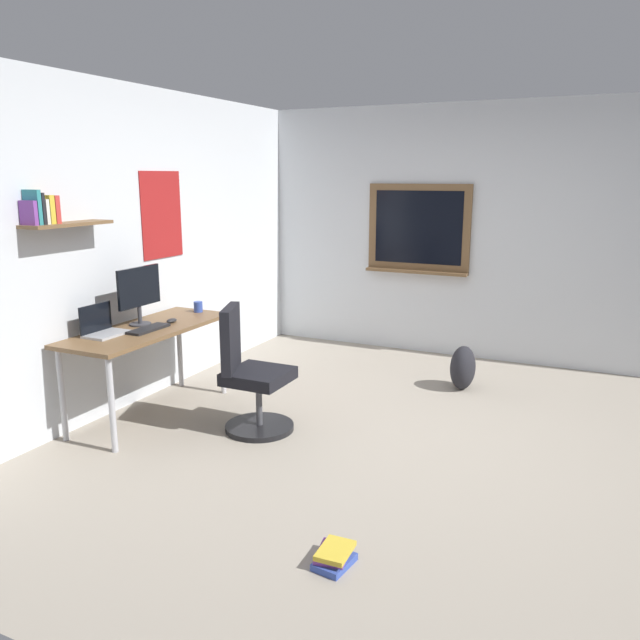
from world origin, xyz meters
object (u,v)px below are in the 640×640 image
at_px(laptop, 102,328).
at_px(book_stack_on_floor, 334,556).
at_px(keyboard, 149,329).
at_px(computer_mouse, 172,321).
at_px(desk, 148,336).
at_px(coffee_mug, 198,307).
at_px(office_chair, 250,378).
at_px(backpack, 463,368).
at_px(monitor_primary, 139,292).

relative_size(laptop, book_stack_on_floor, 1.22).
xyz_separation_m(keyboard, computer_mouse, (0.28, 0.00, 0.01)).
height_order(keyboard, computer_mouse, computer_mouse).
height_order(desk, coffee_mug, coffee_mug).
height_order(office_chair, backpack, office_chair).
bearing_deg(laptop, coffee_mug, -9.68).
bearing_deg(coffee_mug, laptop, 170.32).
height_order(desk, backpack, desk).
height_order(office_chair, laptop, laptop).
height_order(desk, book_stack_on_floor, desk).
relative_size(office_chair, monitor_primary, 2.05).
relative_size(monitor_primary, book_stack_on_floor, 1.82).
bearing_deg(desk, monitor_primary, 68.56).
relative_size(monitor_primary, computer_mouse, 4.46).
bearing_deg(desk, keyboard, -135.20).
bearing_deg(monitor_primary, coffee_mug, -11.03).
bearing_deg(desk, book_stack_on_floor, -119.43).
xyz_separation_m(monitor_primary, computer_mouse, (0.17, -0.17, -0.25)).
height_order(coffee_mug, backpack, coffee_mug).
height_order(desk, laptop, laptop).
bearing_deg(book_stack_on_floor, laptop, 68.98).
bearing_deg(backpack, book_stack_on_floor, -179.52).
height_order(office_chair, coffee_mug, office_chair).
bearing_deg(monitor_primary, book_stack_on_floor, -119.11).
bearing_deg(backpack, computer_mouse, 125.82).
xyz_separation_m(desk, coffee_mug, (0.64, -0.02, 0.12)).
distance_m(desk, book_stack_on_floor, 2.53).
relative_size(laptop, coffee_mug, 3.37).
bearing_deg(coffee_mug, office_chair, -123.18).
bearing_deg(computer_mouse, backpack, -54.18).
xyz_separation_m(office_chair, monitor_primary, (-0.04, 0.98, 0.59)).
distance_m(office_chair, keyboard, 0.89).
distance_m(monitor_primary, keyboard, 0.33).
bearing_deg(coffee_mug, backpack, -63.45).
bearing_deg(monitor_primary, backpack, -53.35).
distance_m(desk, office_chair, 0.92).
xyz_separation_m(laptop, backpack, (2.01, -2.26, -0.58)).
bearing_deg(office_chair, computer_mouse, 80.64).
bearing_deg(backpack, office_chair, 142.50).
bearing_deg(laptop, book_stack_on_floor, -111.02).
distance_m(backpack, book_stack_on_floor, 2.90).
height_order(laptop, monitor_primary, monitor_primary).
relative_size(desk, computer_mouse, 14.15).
relative_size(office_chair, coffee_mug, 10.33).
height_order(monitor_primary, coffee_mug, monitor_primary).
relative_size(desk, monitor_primary, 3.17).
height_order(laptop, coffee_mug, laptop).
height_order(computer_mouse, coffee_mug, coffee_mug).
bearing_deg(book_stack_on_floor, office_chair, 44.50).
bearing_deg(monitor_primary, desk, -111.44).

